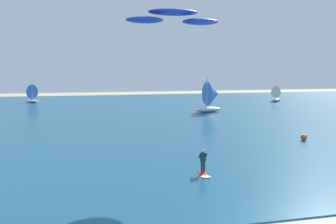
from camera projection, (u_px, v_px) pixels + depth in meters
The scene contains 8 objects.
ocean at pixel (110, 114), 60.32m from camera, with size 160.00×90.00×0.10m, color navy.
shoreline_foam at pixel (265, 224), 17.65m from camera, with size 74.28×2.10×0.01m, color white.
kitesurfer at pixel (204, 165), 25.61m from camera, with size 0.81×2.01×1.67m.
kite at pixel (173, 17), 28.20m from camera, with size 7.06×2.30×1.07m.
sailboat_outermost at pixel (278, 93), 84.23m from camera, with size 3.35×2.98×3.77m.
sailboat_center_horizon at pixel (212, 96), 62.86m from camera, with size 4.86×4.15×5.61m.
sailboat_leading at pixel (30, 93), 80.51m from camera, with size 3.78×3.80×4.30m.
marker_buoy at pixel (304, 137), 37.78m from camera, with size 0.63×0.63×0.63m, color #E55919.
Camera 1 is at (-5.73, -10.60, 7.15)m, focal length 40.72 mm.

